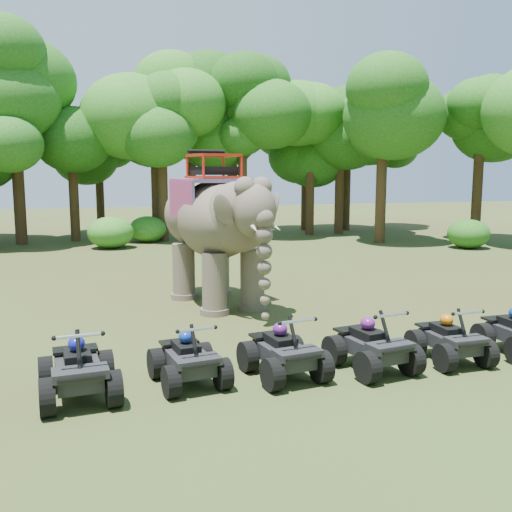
{
  "coord_description": "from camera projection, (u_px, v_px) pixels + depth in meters",
  "views": [
    {
      "loc": [
        -3.81,
        -11.88,
        3.89
      ],
      "look_at": [
        0.0,
        1.2,
        1.9
      ],
      "focal_mm": 40.0,
      "sensor_mm": 36.0,
      "label": 1
    }
  ],
  "objects": [
    {
      "name": "ground",
      "position": [
        271.0,
        346.0,
        12.9
      ],
      "size": [
        110.0,
        110.0,
        0.0
      ],
      "primitive_type": "plane",
      "color": "#47381E",
      "rests_on": "ground"
    },
    {
      "name": "elephant",
      "position": [
        216.0,
        228.0,
        16.77
      ],
      "size": [
        3.51,
        5.8,
        4.55
      ],
      "primitive_type": null,
      "rotation": [
        0.0,
        0.0,
        0.22
      ],
      "color": "brown",
      "rests_on": "ground"
    },
    {
      "name": "atv_0",
      "position": [
        78.0,
        362.0,
        9.83
      ],
      "size": [
        1.45,
        1.89,
        1.32
      ],
      "primitive_type": null,
      "rotation": [
        0.0,
        0.0,
        0.09
      ],
      "color": "black",
      "rests_on": "ground"
    },
    {
      "name": "atv_1",
      "position": [
        188.0,
        352.0,
        10.54
      ],
      "size": [
        1.41,
        1.78,
        1.21
      ],
      "primitive_type": null,
      "rotation": [
        0.0,
        0.0,
        0.14
      ],
      "color": "black",
      "rests_on": "ground"
    },
    {
      "name": "atv_2",
      "position": [
        284.0,
        345.0,
        10.89
      ],
      "size": [
        1.49,
        1.88,
        1.28
      ],
      "primitive_type": null,
      "rotation": [
        0.0,
        0.0,
        0.14
      ],
      "color": "black",
      "rests_on": "ground"
    },
    {
      "name": "atv_3",
      "position": [
        372.0,
        338.0,
        11.27
      ],
      "size": [
        1.53,
        1.92,
        1.29
      ],
      "primitive_type": null,
      "rotation": [
        0.0,
        0.0,
        0.16
      ],
      "color": "black",
      "rests_on": "ground"
    },
    {
      "name": "atv_4",
      "position": [
        450.0,
        333.0,
        11.78
      ],
      "size": [
        1.21,
        1.64,
        1.21
      ],
      "primitive_type": null,
      "rotation": [
        0.0,
        0.0,
        0.01
      ],
      "color": "black",
      "rests_on": "ground"
    },
    {
      "name": "tree_0",
      "position": [
        156.0,
        156.0,
        33.34
      ],
      "size": [
        6.83,
        6.83,
        9.75
      ],
      "primitive_type": null,
      "color": "#195114",
      "rests_on": "ground"
    },
    {
      "name": "tree_1",
      "position": [
        232.0,
        156.0,
        34.86
      ],
      "size": [
        6.89,
        6.89,
        9.84
      ],
      "primitive_type": null,
      "color": "#195114",
      "rests_on": "ground"
    },
    {
      "name": "tree_2",
      "position": [
        310.0,
        171.0,
        35.81
      ],
      "size": [
        5.59,
        5.59,
        7.98
      ],
      "primitive_type": null,
      "color": "#195114",
      "rests_on": "ground"
    },
    {
      "name": "tree_3",
      "position": [
        382.0,
        158.0,
        31.43
      ],
      "size": [
        6.56,
        6.56,
        9.37
      ],
      "primitive_type": null,
      "color": "#195114",
      "rests_on": "ground"
    },
    {
      "name": "tree_4",
      "position": [
        479.0,
        165.0,
        32.12
      ],
      "size": [
        6.09,
        6.09,
        8.69
      ],
      "primitive_type": null,
      "color": "#195114",
      "rests_on": "ground"
    },
    {
      "name": "tree_27",
      "position": [
        73.0,
        172.0,
        32.37
      ],
      "size": [
        5.48,
        5.48,
        7.83
      ],
      "primitive_type": null,
      "color": "#195114",
      "rests_on": "ground"
    },
    {
      "name": "tree_28",
      "position": [
        243.0,
        171.0,
        34.11
      ],
      "size": [
        5.62,
        5.62,
        8.03
      ],
      "primitive_type": null,
      "color": "#195114",
      "rests_on": "ground"
    },
    {
      "name": "tree_29",
      "position": [
        383.0,
        170.0,
        39.95
      ],
      "size": [
        5.71,
        5.71,
        8.16
      ],
      "primitive_type": null,
      "color": "#195114",
      "rests_on": "ground"
    },
    {
      "name": "tree_30",
      "position": [
        340.0,
        166.0,
        36.39
      ],
      "size": [
        6.02,
        6.02,
        8.6
      ],
      "primitive_type": null,
      "color": "#195114",
      "rests_on": "ground"
    },
    {
      "name": "tree_34",
      "position": [
        99.0,
        176.0,
        37.59
      ],
      "size": [
        5.18,
        5.18,
        7.4
      ],
      "primitive_type": null,
      "color": "#195114",
      "rests_on": "ground"
    },
    {
      "name": "tree_35",
      "position": [
        347.0,
        168.0,
        38.63
      ],
      "size": [
        5.89,
        5.89,
        8.41
      ],
      "primitive_type": null,
      "color": "#195114",
      "rests_on": "ground"
    },
    {
      "name": "tree_36",
      "position": [
        305.0,
        176.0,
        38.62
      ],
      "size": [
        5.14,
        5.14,
        7.35
      ],
      "primitive_type": null,
      "color": "#195114",
      "rests_on": "ground"
    },
    {
      "name": "tree_37",
      "position": [
        16.0,
        144.0,
        30.72
      ],
      "size": [
        7.62,
        7.62,
        10.89
      ],
      "primitive_type": null,
      "color": "#195114",
      "rests_on": "ground"
    },
    {
      "name": "tree_38",
      "position": [
        192.0,
        179.0,
        35.82
      ],
      "size": [
        4.94,
        4.94,
        7.06
      ],
      "primitive_type": null,
      "color": "#195114",
      "rests_on": "ground"
    },
    {
      "name": "tree_41",
      "position": [
        162.0,
        163.0,
        32.53
      ],
      "size": [
        6.23,
        6.23,
        8.91
      ],
      "primitive_type": null,
      "color": "#195114",
      "rests_on": "ground"
    }
  ]
}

